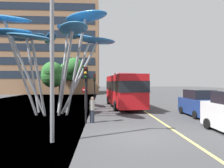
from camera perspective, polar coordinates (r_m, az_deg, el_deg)
ground at (r=10.07m, az=3.85°, el=-15.02°), size 120.00×240.00×0.10m
red_bus at (r=21.09m, az=3.34°, el=-1.36°), size 3.40×9.90×3.63m
leaf_sculpture at (r=17.72m, az=-17.36°, el=12.91°), size 11.36×10.87×8.20m
traffic_light_kerb_near at (r=12.66m, az=-7.63°, el=0.44°), size 0.28×0.42×3.64m
traffic_light_kerb_far at (r=17.23m, az=-7.32°, el=0.61°), size 0.28×0.42×3.72m
traffic_light_island_mid at (r=22.87m, az=-5.12°, el=0.42°), size 0.28×0.42×3.64m
traffic_light_opposite at (r=30.62m, az=-5.04°, el=0.24°), size 0.28×0.42×3.50m
car_parked_mid at (r=16.96m, az=23.95°, el=-5.23°), size 2.04×3.96×2.07m
street_lamp at (r=9.23m, az=-14.93°, el=14.29°), size 1.54×0.44×7.62m
tree_pavement_near at (r=33.58m, az=-16.88°, el=2.82°), size 3.72×4.07×6.08m
tree_pavement_far at (r=43.49m, az=-11.57°, el=4.03°), size 5.55×5.40×7.92m
pedestrian at (r=13.07m, az=-5.77°, el=-7.37°), size 0.34×0.34×1.72m
no_entry_sign at (r=19.40m, az=-7.86°, el=-2.97°), size 0.60×0.12×2.22m
backdrop_building at (r=52.39m, az=-17.49°, el=9.08°), size 24.39×12.22×21.09m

